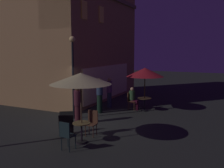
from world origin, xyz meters
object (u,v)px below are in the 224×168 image
(patron_standing_3, at_px, (100,96))
(cafe_table_0, at_px, (144,101))
(menu_sandwich_board, at_px, (66,124))
(cafe_chair_0, at_px, (130,99))
(street_lamp_near_corner, at_px, (73,65))
(cafe_chair_1, at_px, (66,133))
(patron_seated_0, at_px, (133,97))
(patio_umbrella_1, at_px, (81,79))
(patron_standing_1, at_px, (78,105))
(patio_umbrella_0, at_px, (145,72))
(patron_standing_2, at_px, (109,92))
(cafe_table_1, at_px, (82,129))
(cafe_chair_2, at_px, (92,121))

(patron_standing_3, bearing_deg, cafe_table_0, 83.15)
(menu_sandwich_board, relative_size, cafe_chair_0, 0.89)
(street_lamp_near_corner, xyz_separation_m, cafe_chair_1, (-3.39, -2.02, -2.02))
(cafe_table_0, bearing_deg, patron_seated_0, 94.94)
(menu_sandwich_board, height_order, patio_umbrella_1, patio_umbrella_1)
(cafe_table_0, bearing_deg, patron_standing_1, 151.30)
(menu_sandwich_board, distance_m, patio_umbrella_0, 5.56)
(patron_seated_0, xyz_separation_m, patron_standing_2, (0.05, 1.48, 0.17))
(menu_sandwich_board, distance_m, cafe_table_1, 1.05)
(cafe_chair_0, xyz_separation_m, cafe_chair_1, (-6.26, -0.20, 0.00))
(patio_umbrella_0, xyz_separation_m, patron_standing_2, (-0.01, 2.13, -1.23))
(cafe_chair_0, bearing_deg, patron_standing_3, -137.42)
(menu_sandwich_board, height_order, cafe_chair_2, cafe_chair_2)
(patron_standing_2, distance_m, patron_standing_3, 1.40)
(patron_standing_2, bearing_deg, cafe_chair_0, -125.00)
(street_lamp_near_corner, height_order, cafe_chair_0, street_lamp_near_corner)
(menu_sandwich_board, height_order, cafe_table_0, menu_sandwich_board)
(patio_umbrella_0, xyz_separation_m, cafe_chair_1, (-6.33, 0.59, -1.52))
(menu_sandwich_board, bearing_deg, patron_standing_2, -26.52)
(cafe_table_1, bearing_deg, patron_standing_1, 36.21)
(patio_umbrella_1, distance_m, patron_standing_2, 5.90)
(cafe_table_1, distance_m, cafe_chair_1, 0.83)
(cafe_table_0, height_order, patron_standing_3, patron_standing_3)
(menu_sandwich_board, xyz_separation_m, cafe_table_0, (5.09, -1.50, 0.08))
(patio_umbrella_0, height_order, patio_umbrella_1, patio_umbrella_1)
(cafe_table_1, xyz_separation_m, patio_umbrella_0, (5.51, -0.53, 1.61))
(patio_umbrella_1, xyz_separation_m, cafe_chair_2, (0.87, 0.08, -1.73))
(patio_umbrella_1, height_order, cafe_chair_2, patio_umbrella_1)
(menu_sandwich_board, distance_m, patron_standing_2, 5.13)
(patio_umbrella_0, distance_m, cafe_chair_1, 6.54)
(menu_sandwich_board, relative_size, patio_umbrella_1, 0.35)
(street_lamp_near_corner, distance_m, patio_umbrella_0, 3.96)
(cafe_chair_1, bearing_deg, patron_seated_0, 4.45)
(cafe_chair_0, relative_size, cafe_chair_2, 1.01)
(cafe_table_1, bearing_deg, patron_seated_0, 1.18)
(street_lamp_near_corner, relative_size, cafe_chair_0, 4.04)
(cafe_table_1, relative_size, patio_umbrella_0, 0.31)
(cafe_table_0, xyz_separation_m, cafe_chair_1, (-6.33, 0.59, 0.07))
(menu_sandwich_board, height_order, patio_umbrella_0, patio_umbrella_0)
(cafe_chair_0, relative_size, patron_standing_1, 0.57)
(patron_seated_0, bearing_deg, cafe_table_0, -0.00)
(menu_sandwich_board, distance_m, cafe_table_0, 5.30)
(cafe_chair_1, xyz_separation_m, patron_standing_3, (4.93, 1.42, 0.33))
(cafe_chair_0, distance_m, patron_seated_0, 0.19)
(cafe_table_0, distance_m, cafe_chair_1, 6.36)
(patio_umbrella_1, relative_size, patron_standing_2, 1.46)
(menu_sandwich_board, bearing_deg, cafe_table_1, -147.15)
(patio_umbrella_1, xyz_separation_m, cafe_chair_0, (5.44, 0.26, -1.72))
(cafe_table_0, height_order, patio_umbrella_0, patio_umbrella_0)
(cafe_table_1, xyz_separation_m, patron_standing_3, (4.11, 1.48, 0.42))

